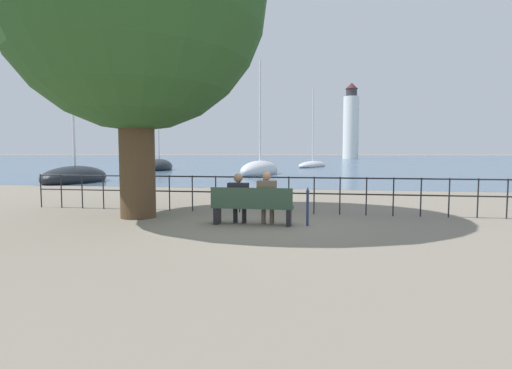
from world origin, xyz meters
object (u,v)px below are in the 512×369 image
Objects in this scene: park_bench at (252,207)px; sailboat_1 at (75,176)px; sailboat_2 at (260,170)px; sailboat_3 at (312,165)px; closed_umbrella at (308,204)px; harbor_lighthouse at (351,124)px; seated_person_right at (267,196)px; seated_person_left at (239,196)px; sailboat_0 at (159,166)px.

sailboat_1 is at bearing 136.57° from park_bench.
park_bench is 0.21× the size of sailboat_2.
closed_umbrella is at bearing -72.14° from sailboat_3.
sailboat_2 is 0.44× the size of harbor_lighthouse.
seated_person_right is at bearing -67.82° from sailboat_2.
closed_umbrella is at bearing -94.38° from harbor_lighthouse.
park_bench is at bearing -68.74° from sailboat_2.
seated_person_left is 21.85m from sailboat_2.
seated_person_left is 16.98m from sailboat_1.
sailboat_0 reaches higher than sailboat_3.
sailboat_3 is at bearing 88.81° from seated_person_left.
seated_person_left is at bearing -95.25° from harbor_lighthouse.
harbor_lighthouse is at bearing 58.40° from sailboat_0.
park_bench is 39.65m from sailboat_3.
sailboat_0 is 13.09m from sailboat_2.
sailboat_1 reaches higher than seated_person_left.
park_bench is at bearing -77.92° from sailboat_0.
sailboat_1 reaches higher than closed_umbrella.
seated_person_right is at bearing -0.05° from seated_person_left.
park_bench is 0.09× the size of harbor_lighthouse.
sailboat_2 is at bearing 99.28° from seated_person_right.
sailboat_3 reaches higher than closed_umbrella.
sailboat_0 is at bearing -106.77° from harbor_lighthouse.
sailboat_0 is at bearing 116.41° from seated_person_left.
park_bench is 31.89m from sailboat_0.
sailboat_2 is 0.97× the size of sailboat_3.
seated_person_right is at bearing -94.89° from harbor_lighthouse.
sailboat_2 reaches higher than seated_person_right.
park_bench is at bearing -176.73° from closed_umbrella.
sailboat_1 is (-13.85, 11.81, -0.16)m from closed_umbrella.
seated_person_right is 0.06× the size of harbor_lighthouse.
closed_umbrella is (1.65, -0.00, -0.16)m from seated_person_left.
seated_person_right is (0.69, -0.00, 0.02)m from seated_person_left.
park_bench is 0.43m from seated_person_left.
park_bench is at bearing -41.48° from sailboat_1.
sailboat_2 is at bearing 98.36° from park_bench.
closed_umbrella is 39.59m from sailboat_3.
closed_umbrella is 22.12m from sailboat_2.
seated_person_left is at bearing -78.42° from sailboat_0.
closed_umbrella is at bearing -0.07° from seated_person_left.
sailboat_3 is at bearing 91.20° from closed_umbrella.
seated_person_right is at bearing -40.53° from sailboat_1.
seated_person_right is 39.58m from sailboat_3.
sailboat_1 is (-12.55, 11.88, -0.08)m from park_bench.
harbor_lighthouse reaches higher than seated_person_right.
seated_person_left is 0.10× the size of sailboat_1.
sailboat_3 reaches higher than park_bench.
seated_person_right is at bearing -77.31° from sailboat_0.
sailboat_3 reaches higher than seated_person_left.
sailboat_3 is at bearing 89.31° from park_bench.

